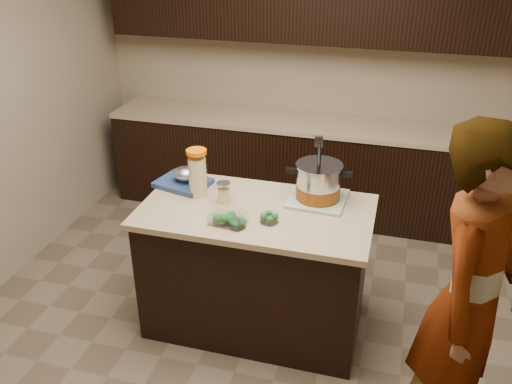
# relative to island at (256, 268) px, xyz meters

# --- Properties ---
(ground_plane) EXTENTS (4.00, 4.00, 0.00)m
(ground_plane) POSITION_rel_island_xyz_m (0.00, 0.00, -0.45)
(ground_plane) COLOR brown
(ground_plane) RESTS_ON ground
(room_shell) EXTENTS (4.04, 4.04, 2.72)m
(room_shell) POSITION_rel_island_xyz_m (0.00, 0.00, 1.26)
(room_shell) COLOR tan
(room_shell) RESTS_ON ground
(back_cabinets) EXTENTS (3.60, 0.63, 2.33)m
(back_cabinets) POSITION_rel_island_xyz_m (0.00, 1.74, 0.49)
(back_cabinets) COLOR black
(back_cabinets) RESTS_ON ground
(island) EXTENTS (1.46, 0.81, 0.90)m
(island) POSITION_rel_island_xyz_m (0.00, 0.00, 0.00)
(island) COLOR black
(island) RESTS_ON ground
(dish_towel) EXTENTS (0.38, 0.38, 0.02)m
(dish_towel) POSITION_rel_island_xyz_m (0.35, 0.22, 0.46)
(dish_towel) COLOR #597C53
(dish_towel) RESTS_ON island
(stock_pot) EXTENTS (0.42, 0.33, 0.43)m
(stock_pot) POSITION_rel_island_xyz_m (0.35, 0.22, 0.57)
(stock_pot) COLOR #B7B7BC
(stock_pot) RESTS_ON dish_towel
(lemonade_pitcher) EXTENTS (0.17, 0.17, 0.32)m
(lemonade_pitcher) POSITION_rel_island_xyz_m (-0.42, 0.08, 0.60)
(lemonade_pitcher) COLOR #DDC987
(lemonade_pitcher) RESTS_ON island
(mason_jar) EXTENTS (0.10, 0.10, 0.15)m
(mason_jar) POSITION_rel_island_xyz_m (-0.22, 0.03, 0.51)
(mason_jar) COLOR #DDC987
(mason_jar) RESTS_ON island
(broccoli_tub_left) EXTENTS (0.12, 0.12, 0.05)m
(broccoli_tub_left) POSITION_rel_island_xyz_m (0.12, -0.13, 0.47)
(broccoli_tub_left) COLOR silver
(broccoli_tub_left) RESTS_ON island
(broccoli_tub_right) EXTENTS (0.13, 0.13, 0.05)m
(broccoli_tub_right) POSITION_rel_island_xyz_m (-0.05, -0.24, 0.47)
(broccoli_tub_right) COLOR silver
(broccoli_tub_right) RESTS_ON island
(broccoli_tub_rect) EXTENTS (0.22, 0.17, 0.07)m
(broccoli_tub_rect) POSITION_rel_island_xyz_m (-0.11, -0.21, 0.48)
(broccoli_tub_rect) COLOR silver
(broccoli_tub_rect) RESTS_ON island
(blue_tray) EXTENTS (0.39, 0.34, 0.13)m
(blue_tray) POSITION_rel_island_xyz_m (-0.56, 0.19, 0.49)
(blue_tray) COLOR navy
(blue_tray) RESTS_ON island
(person) EXTENTS (0.67, 0.78, 1.82)m
(person) POSITION_rel_island_xyz_m (1.23, -0.62, 0.46)
(person) COLOR gray
(person) RESTS_ON ground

